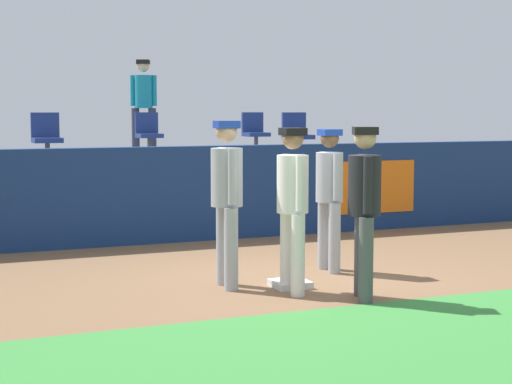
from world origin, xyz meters
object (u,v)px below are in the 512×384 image
object	(u,v)px
seat_back_right	(255,131)
seat_back_center	(148,132)
player_runner_visitor	(329,189)
player_coach_visitor	(227,192)
player_umpire	(364,200)
spectator_hooded	(144,100)
seat_front_right	(297,133)
seat_front_left	(46,136)
first_base	(290,284)
player_fielder_home	(293,198)

from	to	relation	value
seat_back_right	seat_back_center	distance (m)	2.20
player_runner_visitor	player_coach_visitor	world-z (taller)	player_coach_visitor
player_umpire	seat_back_center	distance (m)	7.82
spectator_hooded	player_runner_visitor	bearing A→B (deg)	114.51
player_umpire	seat_front_right	bearing A→B (deg)	-177.40
seat_front_left	seat_back_center	xyz separation A→B (m)	(2.18, 1.80, -0.00)
player_coach_visitor	seat_back_right	distance (m)	7.39
player_coach_visitor	player_umpire	xyz separation A→B (m)	(1.12, -1.13, -0.03)
first_base	seat_back_center	size ratio (longest dim) A/B	0.48
first_base	player_coach_visitor	bearing A→B (deg)	156.85
seat_back_right	seat_back_center	world-z (taller)	same
player_umpire	seat_front_right	world-z (taller)	seat_front_right
seat_back_center	player_runner_visitor	bearing A→B (deg)	-84.77
player_coach_visitor	player_runner_visitor	bearing A→B (deg)	110.07
first_base	player_runner_visitor	distance (m)	1.48
spectator_hooded	player_fielder_home	bearing A→B (deg)	107.31
player_fielder_home	seat_back_right	size ratio (longest dim) A/B	2.16
first_base	seat_front_left	distance (m)	5.70
first_base	seat_front_right	size ratio (longest dim) A/B	0.48
player_runner_visitor	spectator_hooded	bearing A→B (deg)	-174.47
spectator_hooded	first_base	bearing A→B (deg)	107.93
player_coach_visitor	seat_back_right	bearing A→B (deg)	159.71
player_runner_visitor	seat_front_right	distance (m)	4.80
seat_front_left	seat_back_center	size ratio (longest dim) A/B	1.00
player_coach_visitor	seat_back_center	bearing A→B (deg)	176.87
spectator_hooded	seat_front_right	bearing A→B (deg)	149.44
first_base	player_fielder_home	bearing A→B (deg)	-110.77
player_umpire	seat_front_left	world-z (taller)	seat_front_left
player_runner_visitor	seat_back_center	distance (m)	6.31
player_runner_visitor	player_umpire	xyz separation A→B (m)	(-0.40, -1.54, 0.03)
seat_front_right	player_runner_visitor	bearing A→B (deg)	-110.76
first_base	seat_back_right	world-z (taller)	seat_back_right
first_base	seat_back_center	distance (m)	7.13
seat_front_left	seat_front_right	size ratio (longest dim) A/B	1.00
seat_back_right	spectator_hooded	size ratio (longest dim) A/B	0.45
first_base	seat_front_left	size ratio (longest dim) A/B	0.48
player_coach_visitor	spectator_hooded	xyz separation A→B (m)	(1.10, 7.53, 1.13)
first_base	spectator_hooded	bearing A→B (deg)	86.79
first_base	player_runner_visitor	size ratio (longest dim) A/B	0.23
player_runner_visitor	seat_back_right	xyz separation A→B (m)	(1.62, 6.25, 0.58)
player_umpire	seat_front_left	size ratio (longest dim) A/B	2.18
seat_front_right	player_umpire	bearing A→B (deg)	-109.21
first_base	seat_front_right	bearing A→B (deg)	63.68
player_fielder_home	player_runner_visitor	bearing A→B (deg)	138.54
first_base	spectator_hooded	xyz separation A→B (m)	(0.44, 7.82, 2.18)
player_umpire	seat_back_center	world-z (taller)	seat_back_center
player_umpire	seat_back_right	size ratio (longest dim) A/B	2.18
player_runner_visitor	player_coach_visitor	bearing A→B (deg)	-72.71
player_umpire	seat_back_right	bearing A→B (deg)	-172.74
first_base	seat_back_right	xyz separation A→B (m)	(2.48, 6.95, 1.57)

